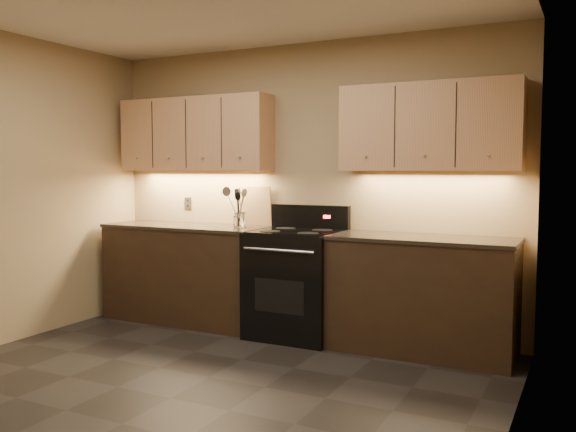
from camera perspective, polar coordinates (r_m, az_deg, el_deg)
name	(u,v)px	position (r m, az deg, el deg)	size (l,w,h in m)	color
floor	(170,398)	(4.14, -10.95, -16.39)	(4.00, 4.00, 0.00)	black
wall_back	(304,187)	(5.59, 1.52, 2.72)	(4.00, 0.04, 2.60)	#997F5A
wall_right	(504,204)	(3.08, 19.57, 1.10)	(0.04, 4.00, 2.60)	#997F5A
counter_left	(188,273)	(5.98, -9.38, -5.27)	(1.62, 0.62, 0.93)	black
counter_right	(422,295)	(5.00, 12.40, -7.21)	(1.46, 0.62, 0.93)	black
stove	(297,282)	(5.35, 0.81, -6.20)	(0.76, 0.68, 1.14)	black
upper_cab_left	(195,134)	(6.02, -8.69, 7.56)	(1.60, 0.30, 0.70)	tan
upper_cab_right	(429,127)	(5.06, 13.08, 8.10)	(1.44, 0.30, 0.70)	tan
outlet_plate	(188,203)	(6.26, -9.34, 1.20)	(0.09, 0.01, 0.12)	#B2B5BA
utensil_crock	(240,220)	(5.63, -4.56, -0.40)	(0.14, 0.14, 0.14)	white
cutting_board	(257,206)	(5.79, -2.92, 0.97)	(0.30, 0.02, 0.38)	tan
wooden_spoon	(237,207)	(5.62, -4.77, 0.86)	(0.06, 0.06, 0.34)	tan
black_spoon	(239,209)	(5.63, -4.58, 0.68)	(0.06, 0.06, 0.31)	black
black_turner	(239,206)	(5.59, -4.60, 0.90)	(0.08, 0.08, 0.36)	black
steel_spatula	(243,206)	(5.61, -4.22, 0.92)	(0.08, 0.08, 0.36)	silver
steel_skimmer	(241,206)	(5.59, -4.44, 0.99)	(0.09, 0.09, 0.37)	silver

